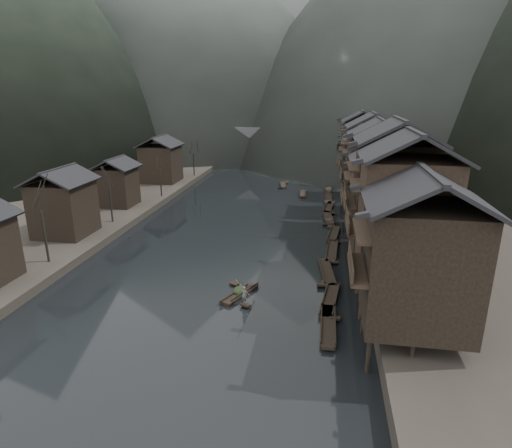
# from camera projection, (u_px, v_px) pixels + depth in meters

# --- Properties ---
(water) EXTENTS (300.00, 300.00, 0.00)m
(water) POSITION_uv_depth(u_px,v_px,m) (205.00, 288.00, 40.78)
(water) COLOR black
(water) RESTS_ON ground
(right_bank) EXTENTS (40.00, 200.00, 1.80)m
(right_bank) POSITION_uv_depth(u_px,v_px,m) (468.00, 195.00, 72.71)
(right_bank) COLOR #2D2823
(right_bank) RESTS_ON ground
(left_bank) EXTENTS (40.00, 200.00, 1.20)m
(left_bank) POSITION_uv_depth(u_px,v_px,m) (88.00, 183.00, 83.61)
(left_bank) COLOR #2D2823
(left_bank) RESTS_ON ground
(stilt_houses) EXTENTS (9.00, 67.60, 15.83)m
(stilt_houses) POSITION_uv_depth(u_px,v_px,m) (379.00, 167.00, 52.99)
(stilt_houses) COLOR black
(stilt_houses) RESTS_ON ground
(left_houses) EXTENTS (8.10, 53.20, 8.73)m
(left_houses) POSITION_uv_depth(u_px,v_px,m) (104.00, 180.00, 61.14)
(left_houses) COLOR black
(left_houses) RESTS_ON left_bank
(bare_trees) EXTENTS (3.92, 61.87, 7.85)m
(bare_trees) POSITION_uv_depth(u_px,v_px,m) (102.00, 185.00, 53.98)
(bare_trees) COLOR black
(bare_trees) RESTS_ON left_bank
(moored_sampans) EXTENTS (2.76, 61.57, 0.47)m
(moored_sampans) POSITION_uv_depth(u_px,v_px,m) (329.00, 225.00, 58.86)
(moored_sampans) COLOR black
(moored_sampans) RESTS_ON water
(midriver_boats) EXTENTS (5.72, 24.64, 0.44)m
(midriver_boats) POSITION_uv_depth(u_px,v_px,m) (295.00, 183.00, 84.92)
(midriver_boats) COLOR black
(midriver_boats) RESTS_ON water
(stone_bridge) EXTENTS (40.00, 6.00, 9.00)m
(stone_bridge) POSITION_uv_depth(u_px,v_px,m) (283.00, 143.00, 106.92)
(stone_bridge) COLOR #4C4C4F
(stone_bridge) RESTS_ON ground
(hero_sampan) EXTENTS (2.88, 4.99, 0.44)m
(hero_sampan) POSITION_uv_depth(u_px,v_px,m) (240.00, 294.00, 39.26)
(hero_sampan) COLOR black
(hero_sampan) RESTS_ON water
(cargo_heap) EXTENTS (1.12, 1.47, 0.67)m
(cargo_heap) POSITION_uv_depth(u_px,v_px,m) (239.00, 287.00, 39.30)
(cargo_heap) COLOR black
(cargo_heap) RESTS_ON hero_sampan
(boatman) EXTENTS (0.70, 0.63, 1.60)m
(boatman) POSITION_uv_depth(u_px,v_px,m) (244.00, 292.00, 37.30)
(boatman) COLOR #5C5C5E
(boatman) RESTS_ON hero_sampan
(bamboo_pole) EXTENTS (1.43, 2.03, 3.10)m
(bamboo_pole) POSITION_uv_depth(u_px,v_px,m) (246.00, 268.00, 36.56)
(bamboo_pole) COLOR #8C7A51
(bamboo_pole) RESTS_ON boatman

